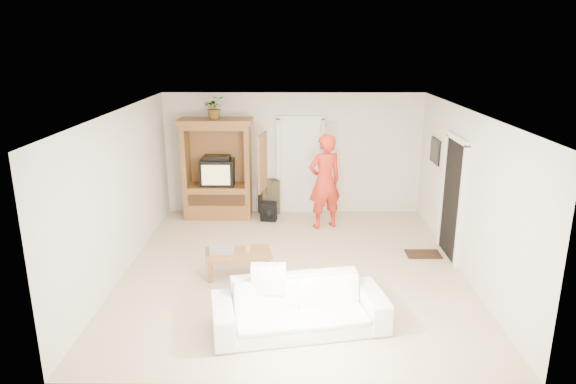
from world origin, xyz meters
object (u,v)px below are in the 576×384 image
man (325,182)px  coffee_table (238,255)px  sofa (299,306)px  armoire (219,175)px

man → coffee_table: 2.76m
coffee_table → sofa: bearing=-68.4°
armoire → coffee_table: 3.03m
man → sofa: size_ratio=0.85×
man → sofa: (-0.55, -3.85, -0.63)m
man → sofa: 3.94m
armoire → sofa: armoire is taller
armoire → man: bearing=-16.7°
coffee_table → armoire: bearing=94.7°
man → armoire: bearing=-39.6°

